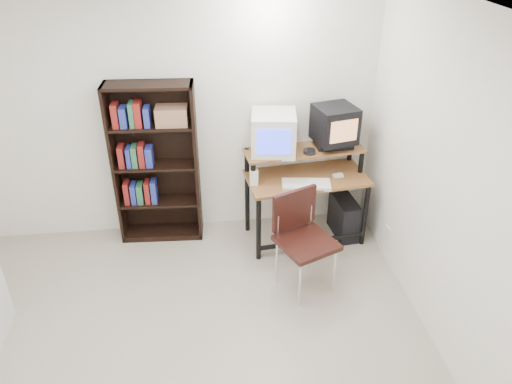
{
  "coord_description": "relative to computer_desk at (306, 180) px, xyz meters",
  "views": [
    {
      "loc": [
        0.2,
        -2.7,
        3.13
      ],
      "look_at": [
        0.67,
        1.1,
        0.89
      ],
      "focal_mm": 35.0,
      "sensor_mm": 36.0,
      "label": 1
    }
  ],
  "objects": [
    {
      "name": "computer_desk",
      "position": [
        0.0,
        0.0,
        0.0
      ],
      "size": [
        1.26,
        0.72,
        0.98
      ],
      "rotation": [
        0.0,
        0.0,
        0.1
      ],
      "color": "brown",
      "rests_on": "floor"
    },
    {
      "name": "school_chair",
      "position": [
        -0.19,
        -0.73,
        -0.11
      ],
      "size": [
        0.61,
        0.61,
        0.93
      ],
      "rotation": [
        0.0,
        0.0,
        0.4
      ],
      "color": "black",
      "rests_on": "floor"
    },
    {
      "name": "desk_speaker",
      "position": [
        -0.54,
        -0.11,
        0.12
      ],
      "size": [
        0.08,
        0.08,
        0.17
      ],
      "primitive_type": "cube",
      "rotation": [
        0.0,
        0.0,
        -0.05
      ],
      "color": "white",
      "rests_on": "computer_desk"
    },
    {
      "name": "vcr",
      "position": [
        0.3,
        0.15,
        0.32
      ],
      "size": [
        0.36,
        0.26,
        0.08
      ],
      "primitive_type": "cube",
      "rotation": [
        0.0,
        0.0,
        -0.0
      ],
      "color": "black",
      "rests_on": "computer_desk"
    },
    {
      "name": "crt_monitor",
      "position": [
        -0.32,
        0.11,
        0.48
      ],
      "size": [
        0.48,
        0.48,
        0.4
      ],
      "rotation": [
        0.0,
        0.0,
        -0.14
      ],
      "color": "white",
      "rests_on": "computer_desk"
    },
    {
      "name": "back_wall",
      "position": [
        -1.25,
        0.38,
        0.61
      ],
      "size": [
        4.0,
        0.01,
        2.6
      ],
      "primitive_type": "cube",
      "color": "white",
      "rests_on": "floor"
    },
    {
      "name": "cd_spindle",
      "position": [
        0.02,
        0.0,
        0.31
      ],
      "size": [
        0.13,
        0.13,
        0.05
      ],
      "primitive_type": "cylinder",
      "rotation": [
        0.0,
        0.0,
        -0.12
      ],
      "color": "#26262B",
      "rests_on": "computer_desk"
    },
    {
      "name": "right_wall",
      "position": [
        0.75,
        -1.62,
        0.61
      ],
      "size": [
        0.01,
        4.0,
        2.6
      ],
      "primitive_type": "cube",
      "color": "white",
      "rests_on": "floor"
    },
    {
      "name": "wall_outlet",
      "position": [
        0.74,
        -0.47,
        -0.39
      ],
      "size": [
        0.02,
        0.08,
        0.12
      ],
      "primitive_type": "cube",
      "color": "beige",
      "rests_on": "right_wall"
    },
    {
      "name": "mousepad",
      "position": [
        0.33,
        -0.06,
        0.04
      ],
      "size": [
        0.23,
        0.19,
        0.01
      ],
      "primitive_type": "cube",
      "rotation": [
        0.0,
        0.0,
        0.06
      ],
      "color": "black",
      "rests_on": "computer_desk"
    },
    {
      "name": "floor",
      "position": [
        -1.25,
        -1.62,
        -0.69
      ],
      "size": [
        4.0,
        4.0,
        0.01
      ],
      "primitive_type": "cube",
      "color": "#B1A793",
      "rests_on": "ground"
    },
    {
      "name": "crt_tv",
      "position": [
        0.29,
        0.12,
        0.54
      ],
      "size": [
        0.45,
        0.44,
        0.36
      ],
      "rotation": [
        0.0,
        0.0,
        0.22
      ],
      "color": "black",
      "rests_on": "vcr"
    },
    {
      "name": "mouse",
      "position": [
        0.31,
        -0.06,
        0.05
      ],
      "size": [
        0.11,
        0.07,
        0.03
      ],
      "primitive_type": "cube",
      "rotation": [
        0.0,
        0.0,
        0.13
      ],
      "color": "white",
      "rests_on": "mousepad"
    },
    {
      "name": "bookshelf",
      "position": [
        -1.49,
        0.23,
        0.18
      ],
      "size": [
        0.86,
        0.33,
        1.68
      ],
      "rotation": [
        0.0,
        0.0,
        -0.06
      ],
      "color": "black",
      "rests_on": "floor"
    },
    {
      "name": "pc_tower",
      "position": [
        0.44,
        -0.01,
        -0.48
      ],
      "size": [
        0.24,
        0.47,
        0.42
      ],
      "primitive_type": "cube",
      "rotation": [
        0.0,
        0.0,
        0.09
      ],
      "color": "black",
      "rests_on": "floor"
    },
    {
      "name": "ceiling",
      "position": [
        -1.25,
        -1.62,
        1.91
      ],
      "size": [
        4.0,
        4.0,
        0.01
      ],
      "primitive_type": "cube",
      "color": "white",
      "rests_on": "back_wall"
    },
    {
      "name": "keyboard",
      "position": [
        -0.04,
        -0.18,
        0.05
      ],
      "size": [
        0.5,
        0.27,
        0.03
      ],
      "primitive_type": "cube",
      "rotation": [
        0.0,
        0.0,
        -0.14
      ],
      "color": "white",
      "rests_on": "computer_desk"
    }
  ]
}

